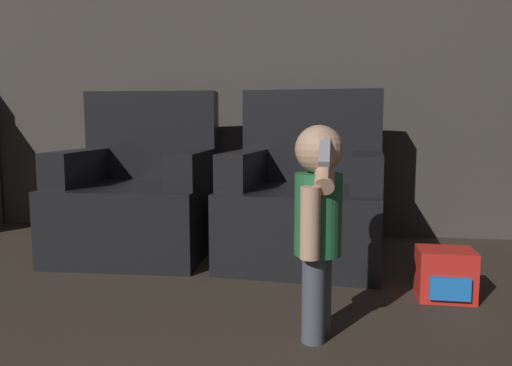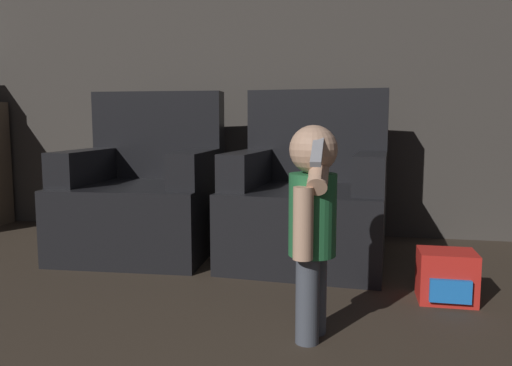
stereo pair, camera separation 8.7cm
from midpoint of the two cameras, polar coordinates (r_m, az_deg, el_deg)
wall_back at (r=3.65m, az=0.59°, el=14.88°), size 8.40×0.05×2.60m
armchair_left at (r=3.16m, az=-13.92°, el=-1.63°), size 0.90×0.89×0.99m
armchair_right at (r=2.91m, az=4.81°, el=-2.14°), size 0.92×0.91×0.99m
person_toddler at (r=1.81m, az=5.73°, el=-3.59°), size 0.17×0.31×0.78m
toy_backpack at (r=2.42m, az=19.85°, el=-9.81°), size 0.24×0.21×0.23m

